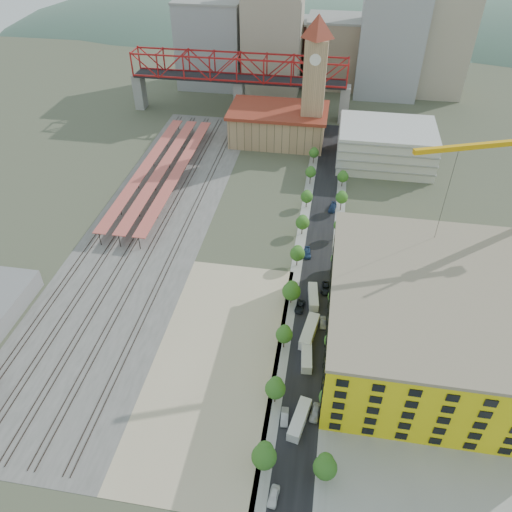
% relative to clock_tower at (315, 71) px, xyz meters
% --- Properties ---
extents(ground, '(400.00, 400.00, 0.00)m').
position_rel_clock_tower_xyz_m(ground, '(-8.00, -79.99, -28.70)').
color(ground, '#474C38').
rests_on(ground, ground).
extents(ballast_strip, '(36.00, 165.00, 0.06)m').
position_rel_clock_tower_xyz_m(ballast_strip, '(-44.00, -62.49, -28.67)').
color(ballast_strip, '#605E59').
rests_on(ballast_strip, ground).
extents(dirt_lot, '(28.00, 67.00, 0.06)m').
position_rel_clock_tower_xyz_m(dirt_lot, '(-12.00, -111.49, -28.67)').
color(dirt_lot, tan).
rests_on(dirt_lot, ground).
extents(street_asphalt, '(12.00, 170.00, 0.06)m').
position_rel_clock_tower_xyz_m(street_asphalt, '(8.00, -64.99, -28.67)').
color(street_asphalt, black).
rests_on(street_asphalt, ground).
extents(sidewalk_west, '(3.00, 170.00, 0.04)m').
position_rel_clock_tower_xyz_m(sidewalk_west, '(2.50, -64.99, -28.68)').
color(sidewalk_west, gray).
rests_on(sidewalk_west, ground).
extents(sidewalk_east, '(3.00, 170.00, 0.04)m').
position_rel_clock_tower_xyz_m(sidewalk_east, '(13.50, -64.99, -28.68)').
color(sidewalk_east, gray).
rests_on(sidewalk_east, ground).
extents(construction_pad, '(50.00, 90.00, 0.06)m').
position_rel_clock_tower_xyz_m(construction_pad, '(37.00, -99.99, -28.67)').
color(construction_pad, gray).
rests_on(construction_pad, ground).
extents(rail_tracks, '(26.56, 160.00, 0.18)m').
position_rel_clock_tower_xyz_m(rail_tracks, '(-45.80, -62.49, -28.55)').
color(rail_tracks, '#382B23').
rests_on(rail_tracks, ground).
extents(platform_canopies, '(16.00, 80.00, 4.12)m').
position_rel_clock_tower_xyz_m(platform_canopies, '(-49.00, -34.99, -24.70)').
color(platform_canopies, '#BF5949').
rests_on(platform_canopies, ground).
extents(station_hall, '(38.00, 24.00, 13.10)m').
position_rel_clock_tower_xyz_m(station_hall, '(-13.00, 2.01, -22.03)').
color(station_hall, tan).
rests_on(station_hall, ground).
extents(clock_tower, '(12.00, 12.00, 52.00)m').
position_rel_clock_tower_xyz_m(clock_tower, '(0.00, 0.00, 0.00)').
color(clock_tower, tan).
rests_on(clock_tower, ground).
extents(parking_garage, '(34.00, 26.00, 14.00)m').
position_rel_clock_tower_xyz_m(parking_garage, '(28.00, -9.99, -21.70)').
color(parking_garage, silver).
rests_on(parking_garage, ground).
extents(truss_bridge, '(94.00, 9.60, 25.60)m').
position_rel_clock_tower_xyz_m(truss_bridge, '(-33.00, 25.01, -9.83)').
color(truss_bridge, gray).
rests_on(truss_bridge, ground).
extents(construction_building, '(44.60, 50.60, 18.80)m').
position_rel_clock_tower_xyz_m(construction_building, '(34.00, -99.99, -19.29)').
color(construction_building, yellow).
rests_on(construction_building, ground).
extents(street_trees, '(15.40, 124.40, 8.00)m').
position_rel_clock_tower_xyz_m(street_trees, '(8.00, -74.99, -28.70)').
color(street_trees, '#26691F').
rests_on(street_trees, ground).
extents(skyline, '(133.00, 46.00, 60.00)m').
position_rel_clock_tower_xyz_m(skyline, '(-0.53, 62.32, -5.89)').
color(skyline, '#9EA0A3').
rests_on(skyline, ground).
extents(distant_hills, '(647.00, 264.00, 227.00)m').
position_rel_clock_tower_xyz_m(distant_hills, '(37.28, 180.01, -108.23)').
color(distant_hills, '#4C6B59').
rests_on(distant_hills, ground).
extents(site_trailer_a, '(4.27, 9.59, 2.54)m').
position_rel_clock_tower_xyz_m(site_trailer_a, '(8.00, -124.23, -27.43)').
color(site_trailer_a, silver).
rests_on(site_trailer_a, ground).
extents(site_trailer_b, '(3.08, 8.92, 2.39)m').
position_rel_clock_tower_xyz_m(site_trailer_b, '(8.00, -107.63, -27.50)').
color(site_trailer_b, silver).
rests_on(site_trailer_b, ground).
extents(site_trailer_c, '(4.26, 10.52, 2.80)m').
position_rel_clock_tower_xyz_m(site_trailer_c, '(8.00, -100.43, -27.30)').
color(site_trailer_c, silver).
rests_on(site_trailer_c, ground).
extents(site_trailer_d, '(3.35, 8.96, 2.39)m').
position_rel_clock_tower_xyz_m(site_trailer_d, '(8.00, -88.17, -27.50)').
color(site_trailer_d, silver).
rests_on(site_trailer_d, ground).
extents(car_0, '(2.11, 4.39, 1.45)m').
position_rel_clock_tower_xyz_m(car_0, '(5.00, -139.99, -27.97)').
color(car_0, white).
rests_on(car_0, ground).
extents(car_1, '(1.77, 4.42, 1.43)m').
position_rel_clock_tower_xyz_m(car_1, '(5.00, -123.77, -27.98)').
color(car_1, '#ADADB2').
rests_on(car_1, ground).
extents(car_2, '(2.66, 4.91, 1.31)m').
position_rel_clock_tower_xyz_m(car_2, '(5.00, -91.81, -28.04)').
color(car_2, black).
rests_on(car_2, ground).
extents(car_3, '(2.53, 4.96, 1.38)m').
position_rel_clock_tower_xyz_m(car_3, '(5.00, -69.79, -28.01)').
color(car_3, navy).
rests_on(car_3, ground).
extents(car_4, '(2.39, 4.79, 1.57)m').
position_rel_clock_tower_xyz_m(car_4, '(11.00, -121.82, -27.91)').
color(car_4, silver).
rests_on(car_4, ground).
extents(car_5, '(1.72, 4.09, 1.31)m').
position_rel_clock_tower_xyz_m(car_5, '(11.00, -96.28, -28.04)').
color(car_5, gray).
rests_on(car_5, ground).
extents(car_6, '(2.36, 5.02, 1.39)m').
position_rel_clock_tower_xyz_m(car_6, '(11.00, -83.83, -28.00)').
color(car_6, black).
rests_on(car_6, ground).
extents(car_7, '(2.86, 5.49, 1.52)m').
position_rel_clock_tower_xyz_m(car_7, '(11.00, -45.01, -27.94)').
color(car_7, navy).
rests_on(car_7, ground).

